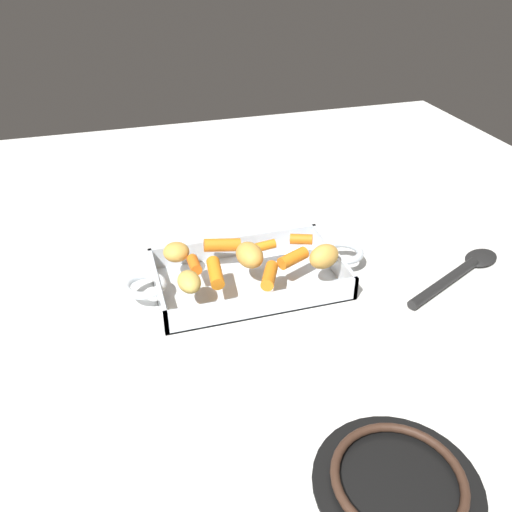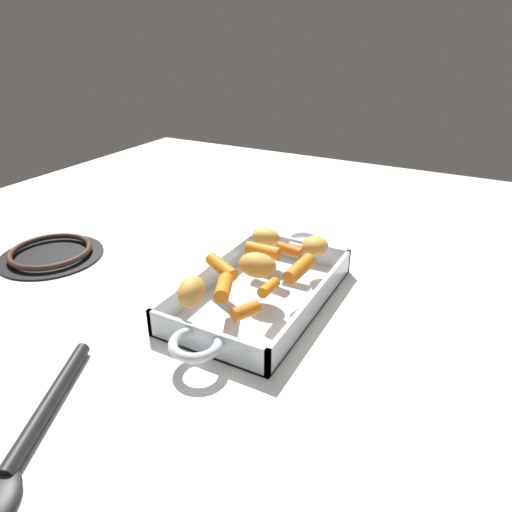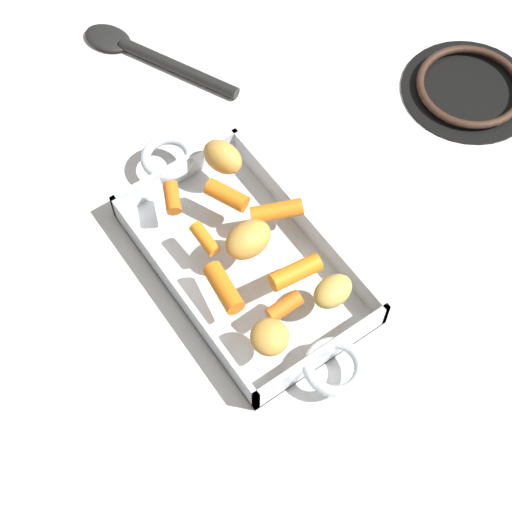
{
  "view_description": "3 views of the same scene",
  "coord_description": "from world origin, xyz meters",
  "px_view_note": "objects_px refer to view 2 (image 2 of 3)",
  "views": [
    {
      "loc": [
        0.21,
        0.73,
        0.54
      ],
      "look_at": [
        -0.01,
        0.01,
        0.06
      ],
      "focal_mm": 37.54,
      "sensor_mm": 36.0,
      "label": 1
    },
    {
      "loc": [
        -0.56,
        -0.29,
        0.4
      ],
      "look_at": [
        0.01,
        0.01,
        0.07
      ],
      "focal_mm": 32.36,
      "sensor_mm": 36.0,
      "label": 2
    },
    {
      "loc": [
        0.39,
        -0.26,
        0.86
      ],
      "look_at": [
        0.03,
        -0.0,
        0.08
      ],
      "focal_mm": 54.67,
      "sensor_mm": 36.0,
      "label": 3
    }
  ],
  "objects_px": {
    "baby_carrot_short": "(246,311)",
    "baby_carrot_northeast": "(289,250)",
    "stove_burner_rear": "(51,253)",
    "serving_spoon": "(28,439)",
    "potato_corner": "(257,265)",
    "baby_carrot_southwest": "(263,251)",
    "potato_golden_large": "(192,292)",
    "baby_carrot_northwest": "(224,288)",
    "roasting_dish": "(260,292)",
    "baby_carrot_southeast": "(222,267)",
    "baby_carrot_long": "(300,269)",
    "potato_halved": "(315,246)",
    "potato_whole": "(266,237)",
    "baby_carrot_center_left": "(269,288)"
  },
  "relations": [
    {
      "from": "baby_carrot_short",
      "to": "baby_carrot_northeast",
      "type": "relative_size",
      "value": 0.94
    },
    {
      "from": "stove_burner_rear",
      "to": "serving_spoon",
      "type": "height_order",
      "value": "same"
    },
    {
      "from": "stove_burner_rear",
      "to": "potato_corner",
      "type": "bearing_deg",
      "value": -83.01
    },
    {
      "from": "baby_carrot_southwest",
      "to": "baby_carrot_northeast",
      "type": "bearing_deg",
      "value": -52.48
    },
    {
      "from": "baby_carrot_southwest",
      "to": "potato_golden_large",
      "type": "distance_m",
      "value": 0.18
    },
    {
      "from": "baby_carrot_southwest",
      "to": "potato_golden_large",
      "type": "height_order",
      "value": "potato_golden_large"
    },
    {
      "from": "baby_carrot_northwest",
      "to": "stove_burner_rear",
      "type": "distance_m",
      "value": 0.41
    },
    {
      "from": "baby_carrot_northwest",
      "to": "potato_golden_large",
      "type": "height_order",
      "value": "potato_golden_large"
    },
    {
      "from": "roasting_dish",
      "to": "baby_carrot_southwest",
      "type": "bearing_deg",
      "value": 23.86
    },
    {
      "from": "baby_carrot_southeast",
      "to": "potato_golden_large",
      "type": "bearing_deg",
      "value": -172.59
    },
    {
      "from": "baby_carrot_northwest",
      "to": "baby_carrot_long",
      "type": "distance_m",
      "value": 0.13
    },
    {
      "from": "potato_golden_large",
      "to": "baby_carrot_northeast",
      "type": "bearing_deg",
      "value": -14.76
    },
    {
      "from": "potato_halved",
      "to": "potato_whole",
      "type": "relative_size",
      "value": 0.88
    },
    {
      "from": "baby_carrot_southwest",
      "to": "baby_carrot_northwest",
      "type": "height_order",
      "value": "baby_carrot_southwest"
    },
    {
      "from": "baby_carrot_northwest",
      "to": "potato_halved",
      "type": "bearing_deg",
      "value": -20.02
    },
    {
      "from": "roasting_dish",
      "to": "potato_golden_large",
      "type": "distance_m",
      "value": 0.14
    },
    {
      "from": "baby_carrot_northeast",
      "to": "potato_whole",
      "type": "bearing_deg",
      "value": 71.44
    },
    {
      "from": "baby_carrot_northwest",
      "to": "potato_halved",
      "type": "height_order",
      "value": "potato_halved"
    },
    {
      "from": "baby_carrot_long",
      "to": "serving_spoon",
      "type": "relative_size",
      "value": 0.26
    },
    {
      "from": "roasting_dish",
      "to": "baby_carrot_southeast",
      "type": "height_order",
      "value": "baby_carrot_southeast"
    },
    {
      "from": "baby_carrot_center_left",
      "to": "potato_corner",
      "type": "xyz_separation_m",
      "value": [
        0.04,
        0.04,
        0.01
      ]
    },
    {
      "from": "potato_golden_large",
      "to": "potato_corner",
      "type": "height_order",
      "value": "potato_golden_large"
    },
    {
      "from": "baby_carrot_center_left",
      "to": "stove_burner_rear",
      "type": "xyz_separation_m",
      "value": [
        -0.02,
        0.46,
        -0.04
      ]
    },
    {
      "from": "baby_carrot_short",
      "to": "potato_whole",
      "type": "bearing_deg",
      "value": 20.47
    },
    {
      "from": "baby_carrot_center_left",
      "to": "stove_burner_rear",
      "type": "relative_size",
      "value": 0.23
    },
    {
      "from": "baby_carrot_southeast",
      "to": "baby_carrot_southwest",
      "type": "bearing_deg",
      "value": -21.24
    },
    {
      "from": "baby_carrot_northwest",
      "to": "potato_corner",
      "type": "xyz_separation_m",
      "value": [
        0.07,
        -0.02,
        0.01
      ]
    },
    {
      "from": "baby_carrot_northwest",
      "to": "baby_carrot_southeast",
      "type": "bearing_deg",
      "value": 34.78
    },
    {
      "from": "potato_golden_large",
      "to": "stove_burner_rear",
      "type": "relative_size",
      "value": 0.29
    },
    {
      "from": "baby_carrot_short",
      "to": "potato_corner",
      "type": "bearing_deg",
      "value": 20.26
    },
    {
      "from": "baby_carrot_northeast",
      "to": "baby_carrot_long",
      "type": "relative_size",
      "value": 0.67
    },
    {
      "from": "baby_carrot_short",
      "to": "potato_corner",
      "type": "xyz_separation_m",
      "value": [
        0.11,
        0.04,
        0.01
      ]
    },
    {
      "from": "roasting_dish",
      "to": "baby_carrot_long",
      "type": "distance_m",
      "value": 0.07
    },
    {
      "from": "potato_whole",
      "to": "serving_spoon",
      "type": "xyz_separation_m",
      "value": [
        -0.48,
        0.04,
        -0.05
      ]
    },
    {
      "from": "baby_carrot_northwest",
      "to": "baby_carrot_southeast",
      "type": "distance_m",
      "value": 0.07
    },
    {
      "from": "baby_carrot_northeast",
      "to": "potato_corner",
      "type": "bearing_deg",
      "value": 171.99
    },
    {
      "from": "baby_carrot_long",
      "to": "baby_carrot_southwest",
      "type": "bearing_deg",
      "value": 68.98
    },
    {
      "from": "roasting_dish",
      "to": "stove_burner_rear",
      "type": "bearing_deg",
      "value": 96.97
    },
    {
      "from": "baby_carrot_center_left",
      "to": "roasting_dish",
      "type": "bearing_deg",
      "value": 42.35
    },
    {
      "from": "baby_carrot_center_left",
      "to": "serving_spoon",
      "type": "distance_m",
      "value": 0.36
    },
    {
      "from": "baby_carrot_long",
      "to": "potato_golden_large",
      "type": "xyz_separation_m",
      "value": [
        -0.15,
        0.1,
        0.01
      ]
    },
    {
      "from": "roasting_dish",
      "to": "baby_carrot_short",
      "type": "relative_size",
      "value": 10.66
    },
    {
      "from": "baby_carrot_northwest",
      "to": "baby_carrot_southwest",
      "type": "bearing_deg",
      "value": 2.32
    },
    {
      "from": "baby_carrot_center_left",
      "to": "baby_carrot_northeast",
      "type": "xyz_separation_m",
      "value": [
        0.13,
        0.03,
        0.0
      ]
    },
    {
      "from": "roasting_dish",
      "to": "potato_corner",
      "type": "relative_size",
      "value": 6.99
    },
    {
      "from": "baby_carrot_southwest",
      "to": "baby_carrot_northwest",
      "type": "bearing_deg",
      "value": -177.68
    },
    {
      "from": "baby_carrot_short",
      "to": "baby_carrot_southwest",
      "type": "bearing_deg",
      "value": 19.96
    },
    {
      "from": "roasting_dish",
      "to": "baby_carrot_northwest",
      "type": "xyz_separation_m",
      "value": [
        -0.07,
        0.02,
        0.04
      ]
    },
    {
      "from": "baby_carrot_center_left",
      "to": "potato_golden_large",
      "type": "height_order",
      "value": "potato_golden_large"
    },
    {
      "from": "baby_carrot_northeast",
      "to": "baby_carrot_southwest",
      "type": "bearing_deg",
      "value": 127.52
    }
  ]
}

